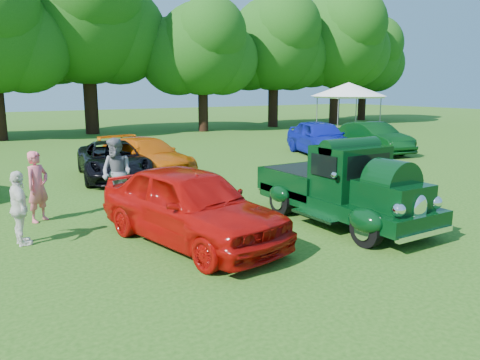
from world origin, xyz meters
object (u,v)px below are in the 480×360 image
back_car_orange (147,156)px  back_car_blue (320,138)px  hero_pickup (342,189)px  red_convertible (190,205)px  spectator_pink (38,187)px  spectator_grey (117,173)px  spectator_white (19,208)px  canopy_tent (349,90)px  back_car_green (373,138)px  back_car_black (113,160)px

back_car_orange → back_car_blue: bearing=-9.9°
hero_pickup → red_convertible: size_ratio=1.02×
spectator_pink → spectator_grey: bearing=-29.6°
spectator_pink → spectator_white: spectator_pink is taller
red_convertible → canopy_tent: canopy_tent is taller
back_car_orange → spectator_white: bearing=-141.9°
back_car_blue → hero_pickup: bearing=-111.0°
back_car_orange → hero_pickup: bearing=-91.6°
canopy_tent → back_car_green: bearing=-123.6°
red_convertible → spectator_white: 3.45m
spectator_pink → spectator_grey: (2.00, 0.25, 0.09)m
back_car_black → spectator_white: 7.13m
spectator_pink → back_car_black: bearing=17.7°
spectator_pink → spectator_grey: spectator_grey is taller
red_convertible → back_car_black: 7.76m
back_car_orange → spectator_grey: 4.96m
back_car_blue → back_car_black: bearing=-159.1°
spectator_pink → hero_pickup: bearing=-69.2°
back_car_black → back_car_orange: back_car_orange is taller
hero_pickup → back_car_orange: 8.59m
back_car_black → back_car_blue: 10.09m
spectator_pink → spectator_white: size_ratio=1.11×
back_car_orange → spectator_white: spectator_white is taller
back_car_orange → back_car_blue: size_ratio=0.95×
spectator_grey → canopy_tent: canopy_tent is taller
back_car_blue → spectator_pink: spectator_pink is taller
back_car_orange → spectator_pink: spectator_pink is taller
spectator_grey → back_car_blue: bearing=80.1°
back_car_orange → back_car_green: (11.43, -0.40, 0.08)m
hero_pickup → back_car_black: bearing=109.8°
red_convertible → back_car_black: (0.72, 7.72, -0.15)m
hero_pickup → spectator_pink: (-6.11, 3.88, 0.05)m
spectator_pink → red_convertible: bearing=-90.8°
red_convertible → back_car_orange: size_ratio=1.02×
back_car_orange → canopy_tent: canopy_tent is taller
red_convertible → spectator_pink: spectator_pink is taller
red_convertible → back_car_blue: 13.61m
hero_pickup → spectator_grey: size_ratio=2.54×
red_convertible → spectator_grey: (-0.42, 3.57, 0.14)m
hero_pickup → spectator_pink: bearing=147.6°
spectator_pink → back_car_green: bearing=-22.2°
hero_pickup → back_car_blue: bearing=51.3°
red_convertible → back_car_black: bearing=73.0°
back_car_orange → back_car_blue: back_car_blue is taller
back_car_black → spectator_grey: size_ratio=2.50×
back_car_blue → spectator_grey: (-11.21, -4.71, 0.12)m
back_car_orange → spectator_pink: size_ratio=2.69×
back_car_blue → back_car_orange: bearing=-159.6°
red_convertible → back_car_blue: back_car_blue is taller
back_car_blue → canopy_tent: canopy_tent is taller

